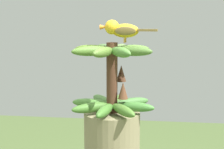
% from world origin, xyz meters
% --- Properties ---
extents(banana_bunch, '(0.31, 0.31, 0.25)m').
position_xyz_m(banana_bunch, '(-0.00, -0.00, 1.38)').
color(banana_bunch, '#4C2D1E').
rests_on(banana_bunch, banana_tree).
extents(perched_bird, '(0.20, 0.06, 0.08)m').
position_xyz_m(perched_bird, '(-0.03, 0.00, 1.55)').
color(perched_bird, '#C68933').
rests_on(perched_bird, banana_bunch).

